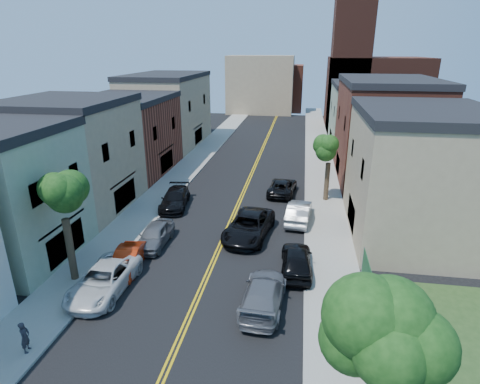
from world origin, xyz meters
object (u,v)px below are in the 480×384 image
at_px(white_pickup, 104,280).
at_px(black_car_right, 297,260).
at_px(grey_car_left, 155,235).
at_px(black_suv_lane, 249,226).
at_px(pedestrian_left, 25,337).
at_px(grey_car_right, 264,294).
at_px(pedestrian_right, 364,354).
at_px(red_sedan, 127,260).
at_px(dark_car_right_far, 282,187).
at_px(black_car_left, 175,199).
at_px(silver_car_right, 299,212).

distance_m(white_pickup, black_car_right, 11.70).
height_order(grey_car_left, black_suv_lane, black_suv_lane).
distance_m(white_pickup, pedestrian_left, 5.37).
distance_m(grey_car_right, pedestrian_right, 6.31).
bearing_deg(red_sedan, grey_car_right, -22.80).
height_order(black_car_right, dark_car_right_far, black_car_right).
distance_m(dark_car_right_far, black_suv_lane, 9.89).
bearing_deg(red_sedan, black_suv_lane, 32.09).
xyz_separation_m(grey_car_right, black_suv_lane, (-1.96, 8.30, 0.09)).
height_order(grey_car_left, black_car_left, black_car_left).
distance_m(black_car_left, black_car_right, 14.34).
bearing_deg(pedestrian_right, red_sedan, -22.04).
bearing_deg(black_car_right, pedestrian_right, 108.25).
height_order(silver_car_right, pedestrian_left, pedestrian_left).
relative_size(white_pickup, dark_car_right_far, 1.08).
relative_size(grey_car_right, black_car_right, 1.13).
height_order(white_pickup, black_suv_lane, black_suv_lane).
bearing_deg(white_pickup, grey_car_left, 83.39).
bearing_deg(pedestrian_left, white_pickup, -24.83).
bearing_deg(black_suv_lane, black_car_right, -42.23).
bearing_deg(white_pickup, pedestrian_left, -101.82).
relative_size(black_car_left, black_car_right, 1.12).
relative_size(red_sedan, black_car_right, 0.87).
relative_size(dark_car_right_far, black_suv_lane, 0.84).
xyz_separation_m(grey_car_right, silver_car_right, (1.70, 11.68, 0.04)).
bearing_deg(black_car_left, black_car_right, -47.36).
xyz_separation_m(silver_car_right, black_suv_lane, (-3.66, -3.38, 0.05)).
bearing_deg(black_car_left, black_suv_lane, -40.66).
bearing_deg(grey_car_right, black_car_right, -110.57).
bearing_deg(pedestrian_left, grey_car_right, -75.09).
bearing_deg(silver_car_right, pedestrian_left, 59.51).
relative_size(black_suv_lane, pedestrian_left, 4.02).
distance_m(black_suv_lane, pedestrian_left, 16.07).
distance_m(white_pickup, black_suv_lane, 11.14).
distance_m(black_car_right, dark_car_right_far, 14.20).
relative_size(grey_car_right, pedestrian_left, 3.47).
bearing_deg(pedestrian_left, black_car_right, -64.85).
relative_size(grey_car_left, black_suv_lane, 0.73).
bearing_deg(black_suv_lane, grey_car_left, -152.03).
xyz_separation_m(red_sedan, pedestrian_left, (-1.49, -7.71, 0.24)).
height_order(red_sedan, black_car_right, black_car_right).
bearing_deg(silver_car_right, black_car_left, -2.16).
bearing_deg(black_car_right, red_sedan, 5.78).
bearing_deg(black_car_right, grey_car_right, 64.26).
bearing_deg(grey_car_left, white_pickup, -97.31).
distance_m(grey_car_left, pedestrian_left, 11.42).
distance_m(black_car_right, black_suv_lane, 5.72).
distance_m(black_car_left, pedestrian_left, 18.45).
height_order(grey_car_right, pedestrian_left, pedestrian_left).
xyz_separation_m(white_pickup, grey_car_right, (9.30, 0.08, -0.00)).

